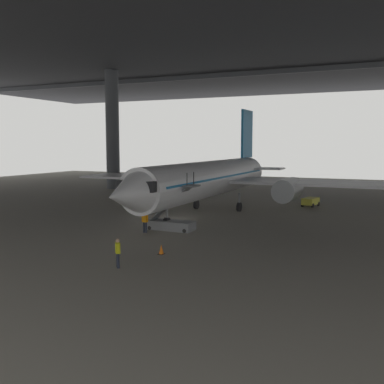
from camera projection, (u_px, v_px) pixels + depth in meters
The scene contains 8 objects.
ground_plane at pixel (170, 221), 38.14m from camera, with size 110.00×110.00×0.00m, color gray.
hangar_structure at pixel (226, 41), 48.76m from camera, with size 121.00×99.00×18.34m.
airplane_main at pixel (211, 179), 42.44m from camera, with size 31.50×32.81×10.47m.
boarding_stairs at pixel (172, 221), 34.19m from camera, with size 3.99×1.52×4.45m.
crew_worker_near_nose at pixel (118, 251), 23.64m from camera, with size 0.41×0.42×1.58m.
crew_worker_by_stairs at pixel (145, 221), 33.06m from camera, with size 0.55×0.22×1.57m.
traffic_cone_orange at pixel (161, 250), 26.60m from camera, with size 0.36×0.36×0.60m.
baggage_tug at pixel (311, 201), 47.17m from camera, with size 1.69×2.41×0.90m.
Camera 1 is at (17.20, -33.55, 6.54)m, focal length 41.83 mm.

